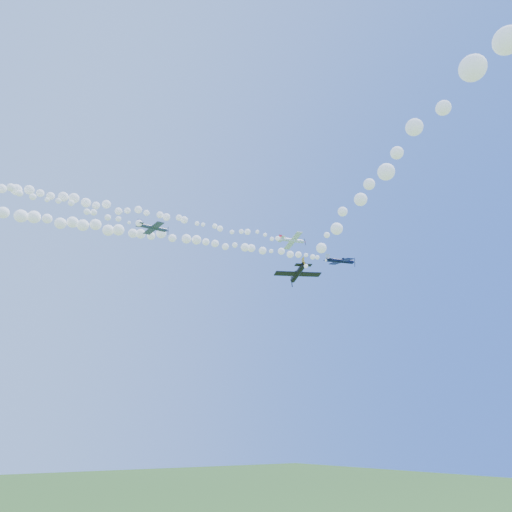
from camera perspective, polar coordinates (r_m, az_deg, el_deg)
plane_white at (r=98.48m, az=4.91°, el=2.09°), size 6.87×7.19×2.01m
smoke_trail_white at (r=88.78m, az=-18.63°, el=6.07°), size 73.92×17.40×2.92m
plane_navy at (r=95.03m, az=11.22°, el=-0.65°), size 7.54×7.88×2.19m
smoke_trail_navy at (r=83.31m, az=-11.59°, el=2.53°), size 68.00×20.30×2.94m
plane_grey at (r=77.66m, az=-13.54°, el=3.69°), size 6.11×6.33×1.62m
plane_black at (r=59.59m, az=5.58°, el=-2.30°), size 6.55×6.17×2.31m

